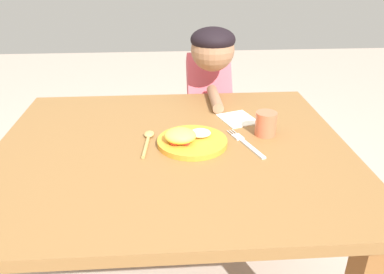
% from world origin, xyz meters
% --- Properties ---
extents(dining_table, '(1.15, 0.98, 0.67)m').
position_xyz_m(dining_table, '(0.00, 0.00, 0.55)').
color(dining_table, brown).
rests_on(dining_table, ground_plane).
extents(plate, '(0.23, 0.23, 0.06)m').
position_xyz_m(plate, '(0.06, 0.00, 0.68)').
color(plate, orange).
rests_on(plate, dining_table).
extents(fork, '(0.09, 0.21, 0.01)m').
position_xyz_m(fork, '(0.24, -0.01, 0.67)').
color(fork, silver).
rests_on(fork, dining_table).
extents(spoon, '(0.04, 0.19, 0.02)m').
position_xyz_m(spoon, '(-0.08, 0.04, 0.67)').
color(spoon, tan).
rests_on(spoon, dining_table).
extents(drinking_cup, '(0.07, 0.07, 0.08)m').
position_xyz_m(drinking_cup, '(0.32, 0.06, 0.71)').
color(drinking_cup, '#D96746').
rests_on(drinking_cup, dining_table).
extents(person, '(0.20, 0.49, 0.96)m').
position_xyz_m(person, '(0.18, 0.59, 0.55)').
color(person, '#42406F').
rests_on(person, ground_plane).
extents(napkin, '(0.16, 0.17, 0.00)m').
position_xyz_m(napkin, '(0.25, 0.20, 0.67)').
color(napkin, white).
rests_on(napkin, dining_table).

